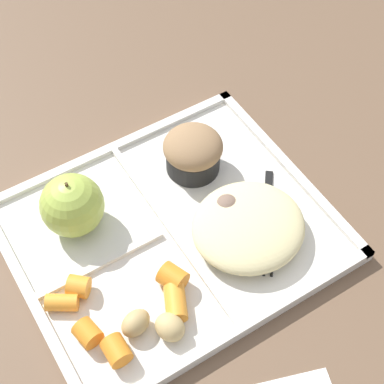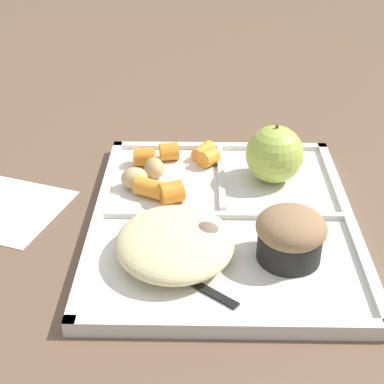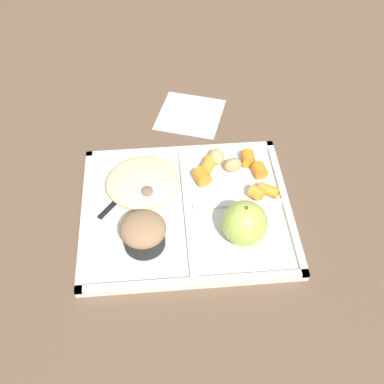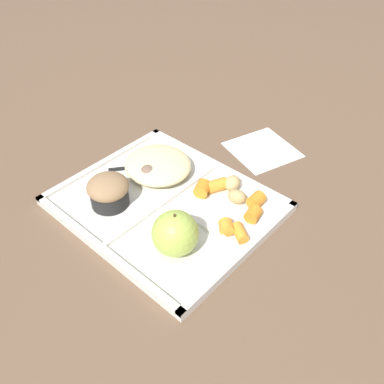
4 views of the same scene
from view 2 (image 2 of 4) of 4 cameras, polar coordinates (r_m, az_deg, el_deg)
name	(u,v)px [view 2 (image 2 of 4)]	position (r m, az deg, el deg)	size (l,w,h in m)	color
ground	(223,225)	(0.66, 3.11, -3.31)	(6.00, 6.00, 0.00)	brown
lunch_tray	(223,220)	(0.65, 3.13, -2.86)	(0.35, 0.30, 0.02)	silver
green_apple	(275,154)	(0.71, 8.26, 3.75)	(0.07, 0.07, 0.08)	#A8C14C
bran_muffin	(290,235)	(0.58, 9.82, -4.26)	(0.07, 0.07, 0.06)	black
carrot_slice_near_corner	(171,192)	(0.67, -2.07, -0.04)	(0.03, 0.03, 0.03)	orange
carrot_slice_center	(208,157)	(0.75, 1.66, 3.48)	(0.02, 0.02, 0.02)	orange
carrot_slice_tilted	(144,157)	(0.75, -4.78, 3.52)	(0.02, 0.02, 0.03)	orange
carrot_slice_large	(169,152)	(0.76, -2.31, 4.06)	(0.02, 0.02, 0.02)	orange
carrot_slice_edge	(203,151)	(0.77, 1.15, 4.13)	(0.02, 0.02, 0.03)	orange
carrot_slice_diagonal	(150,188)	(0.68, -4.19, 0.38)	(0.02, 0.02, 0.04)	orange
potato_chunk_small	(154,168)	(0.72, -3.78, 2.41)	(0.02, 0.03, 0.03)	tan
potato_chunk_golden	(134,178)	(0.70, -5.78, 1.38)	(0.03, 0.03, 0.03)	tan
egg_noodle_pile	(175,243)	(0.58, -1.73, -5.08)	(0.13, 0.12, 0.04)	beige
meatball_center	(206,239)	(0.59, 1.36, -4.70)	(0.04, 0.04, 0.04)	#755B4C
meatball_back	(207,244)	(0.59, 1.50, -5.21)	(0.03, 0.03, 0.03)	#755B4C
plastic_fork	(171,270)	(0.57, -2.15, -7.84)	(0.10, 0.12, 0.00)	black
paper_napkin	(7,209)	(0.72, -18.00, -1.60)	(0.13, 0.13, 0.00)	white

